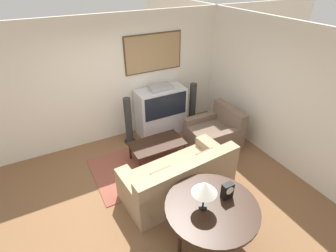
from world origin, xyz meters
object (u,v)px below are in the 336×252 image
at_px(couch, 179,179).
at_px(console_table, 212,209).
at_px(table_lamp, 205,188).
at_px(mantel_clock, 227,191).
at_px(tv, 161,111).
at_px(coffee_table, 157,145).
at_px(armchair, 214,134).
at_px(speaker_tower_left, 129,122).
at_px(speaker_tower_right, 192,106).

relative_size(couch, console_table, 1.59).
relative_size(console_table, table_lamp, 2.80).
relative_size(couch, table_lamp, 4.45).
height_order(console_table, mantel_clock, mantel_clock).
bearing_deg(couch, tv, -112.71).
bearing_deg(console_table, table_lamp, 160.63).
distance_m(tv, coffee_table, 1.09).
xyz_separation_m(coffee_table, console_table, (-0.20, -2.08, 0.32)).
relative_size(coffee_table, mantel_clock, 4.60).
xyz_separation_m(armchair, speaker_tower_left, (-1.61, 0.99, 0.23)).
bearing_deg(table_lamp, console_table, -19.37).
distance_m(couch, speaker_tower_left, 1.89).
bearing_deg(console_table, mantel_clock, 8.85).
relative_size(table_lamp, speaker_tower_right, 0.41).
xyz_separation_m(couch, console_table, (-0.12, -1.06, 0.37)).
relative_size(coffee_table, speaker_tower_left, 0.98).
bearing_deg(armchair, speaker_tower_left, -120.21).
xyz_separation_m(couch, armchair, (1.40, 0.88, -0.02)).
bearing_deg(armchair, tv, -142.18).
bearing_deg(speaker_tower_left, couch, -83.63).
relative_size(tv, coffee_table, 1.10).
xyz_separation_m(armchair, console_table, (-1.53, -1.94, 0.40)).
distance_m(mantel_clock, speaker_tower_right, 3.19).
distance_m(tv, console_table, 3.09).
bearing_deg(speaker_tower_right, armchair, -92.61).
distance_m(couch, armchair, 1.66).
relative_size(coffee_table, speaker_tower_right, 0.98).
relative_size(speaker_tower_left, speaker_tower_right, 1.00).
height_order(tv, coffee_table, tv).
bearing_deg(console_table, coffee_table, 84.62).
bearing_deg(armchair, table_lamp, -39.70).
distance_m(couch, coffee_table, 1.02).
height_order(console_table, speaker_tower_right, speaker_tower_right).
bearing_deg(mantel_clock, console_table, -171.15).
bearing_deg(table_lamp, coffee_table, 81.12).
height_order(couch, console_table, couch).
xyz_separation_m(coffee_table, speaker_tower_left, (-0.28, 0.85, 0.16)).
distance_m(table_lamp, speaker_tower_right, 3.40).
xyz_separation_m(coffee_table, mantel_clock, (0.07, -2.04, 0.50)).
bearing_deg(couch, armchair, -152.92).
height_order(tv, table_lamp, table_lamp).
distance_m(table_lamp, speaker_tower_left, 2.94).
bearing_deg(tv, coffee_table, -120.71).
bearing_deg(speaker_tower_left, armchair, -31.54).
xyz_separation_m(mantel_clock, speaker_tower_right, (1.30, 2.89, -0.34)).
bearing_deg(mantel_clock, coffee_table, 92.04).
distance_m(coffee_table, speaker_tower_left, 0.91).
bearing_deg(coffee_table, couch, -94.13).
height_order(armchair, table_lamp, table_lamp).
xyz_separation_m(coffee_table, table_lamp, (-0.32, -2.03, 0.74)).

